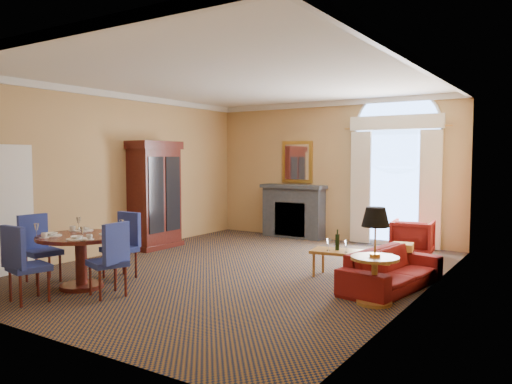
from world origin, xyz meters
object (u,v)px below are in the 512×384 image
Objects in this scene: armoire at (154,197)px; side_table at (375,244)px; coffee_table at (339,252)px; dining_table at (81,249)px; sofa at (392,269)px; armchair at (413,238)px.

armoire is 1.81× the size of side_table.
armoire is 2.42× the size of coffee_table.
sofa is (3.83, 2.44, -0.30)m from dining_table.
dining_table is at bearing -146.44° from coffee_table.
armoire reaches higher than armchair.
armoire is 1.17× the size of sofa.
dining_table is 1.34× the size of coffee_table.
armchair is 0.84× the size of coffee_table.
armoire is at bearing 15.85° from armchair.
dining_table reaches higher than sofa.
dining_table is 3.93m from coffee_table.
armchair is (3.41, 5.02, -0.23)m from dining_table.
dining_table is at bearing 131.56° from sofa.
armoire is 5.52m from side_table.
coffee_table is at bearing -4.73° from armoire.
sofa is 2.48× the size of armchair.
armchair is at bearing 55.78° from dining_table.
armchair is 3.53m from side_table.
sofa is 2.61m from armchair.
sofa is at bearing 93.22° from side_table.
coffee_table is (-0.91, 0.19, 0.13)m from sofa.
armoire reaches higher than sofa.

